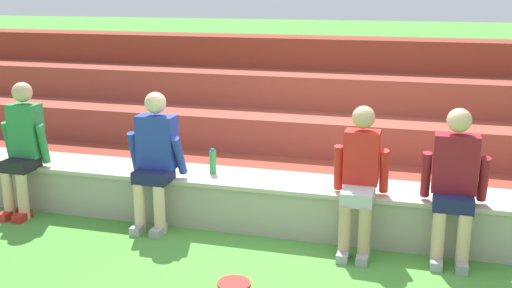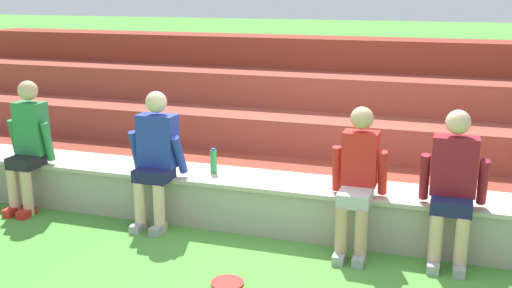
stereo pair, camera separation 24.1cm
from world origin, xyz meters
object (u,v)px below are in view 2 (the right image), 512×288
object	(u,v)px
person_center	(155,156)
frisbee	(227,283)
person_left_of_center	(28,143)
person_far_right	(453,184)
person_right_of_center	(357,178)
water_bottle_near_left	(214,161)

from	to	relation	value
person_center	frisbee	world-z (taller)	person_center
person_center	frisbee	distance (m)	1.63
person_left_of_center	person_far_right	distance (m)	4.25
person_left_of_center	person_far_right	xyz separation A→B (m)	(4.25, 0.04, -0.01)
frisbee	person_center	bearing A→B (deg)	139.07
person_right_of_center	frisbee	bearing A→B (deg)	-131.58
frisbee	water_bottle_near_left	bearing A→B (deg)	116.18
person_center	frisbee	xyz separation A→B (m)	(1.11, -0.96, -0.71)
person_left_of_center	frisbee	distance (m)	2.85
person_center	water_bottle_near_left	bearing A→B (deg)	35.51
person_left_of_center	water_bottle_near_left	bearing A→B (deg)	10.05
person_right_of_center	water_bottle_near_left	xyz separation A→B (m)	(-1.50, 0.33, -0.07)
person_left_of_center	frisbee	size ratio (longest dim) A/B	5.12
person_left_of_center	person_far_right	size ratio (longest dim) A/B	1.04
person_right_of_center	person_center	bearing A→B (deg)	-179.80
water_bottle_near_left	frisbee	size ratio (longest dim) A/B	0.96
person_left_of_center	water_bottle_near_left	xyz separation A→B (m)	(1.95, 0.35, -0.11)
person_far_right	frisbee	xyz separation A→B (m)	(-1.66, -0.99, -0.70)
water_bottle_near_left	frisbee	xyz separation A→B (m)	(0.64, -1.30, -0.60)
person_far_right	water_bottle_near_left	size ratio (longest dim) A/B	5.17
person_left_of_center	person_center	xyz separation A→B (m)	(1.48, 0.01, -0.00)
person_far_right	frisbee	world-z (taller)	person_far_right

